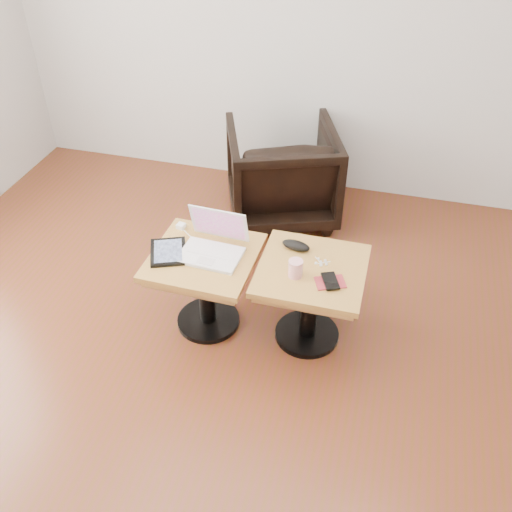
% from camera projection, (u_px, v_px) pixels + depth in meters
% --- Properties ---
extents(room_shell, '(4.52, 4.52, 2.71)m').
position_uv_depth(room_shell, '(217.00, 173.00, 1.91)').
color(room_shell, '#542C12').
rests_on(room_shell, ground).
extents(side_table_left, '(0.55, 0.55, 0.49)m').
position_uv_depth(side_table_left, '(205.00, 273.00, 3.02)').
color(side_table_left, black).
rests_on(side_table_left, ground).
extents(side_table_right, '(0.54, 0.54, 0.49)m').
position_uv_depth(side_table_right, '(311.00, 286.00, 2.94)').
color(side_table_right, black).
rests_on(side_table_right, ground).
extents(laptop, '(0.33, 0.29, 0.22)m').
position_uv_depth(laptop, '(213.00, 245.00, 2.94)').
color(laptop, white).
rests_on(laptop, side_table_left).
extents(tablet, '(0.26, 0.28, 0.02)m').
position_uv_depth(tablet, '(168.00, 252.00, 2.95)').
color(tablet, black).
rests_on(tablet, side_table_left).
extents(charging_adapter, '(0.05, 0.05, 0.03)m').
position_uv_depth(charging_adapter, '(181.00, 226.00, 3.13)').
color(charging_adapter, white).
rests_on(charging_adapter, side_table_left).
extents(glasses_case, '(0.16, 0.09, 0.05)m').
position_uv_depth(glasses_case, '(296.00, 245.00, 2.97)').
color(glasses_case, black).
rests_on(glasses_case, side_table_right).
extents(striped_cup, '(0.09, 0.09, 0.09)m').
position_uv_depth(striped_cup, '(296.00, 268.00, 2.79)').
color(striped_cup, '#E15565').
rests_on(striped_cup, side_table_right).
extents(earbuds_tangle, '(0.08, 0.06, 0.01)m').
position_uv_depth(earbuds_tangle, '(321.00, 262.00, 2.89)').
color(earbuds_tangle, white).
rests_on(earbuds_tangle, side_table_right).
extents(phone_on_sleeve, '(0.17, 0.15, 0.02)m').
position_uv_depth(phone_on_sleeve, '(330.00, 282.00, 2.77)').
color(phone_on_sleeve, maroon).
rests_on(phone_on_sleeve, side_table_right).
extents(armchair, '(0.92, 0.94, 0.66)m').
position_uv_depth(armchair, '(282.00, 173.00, 3.90)').
color(armchair, black).
rests_on(armchair, ground).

